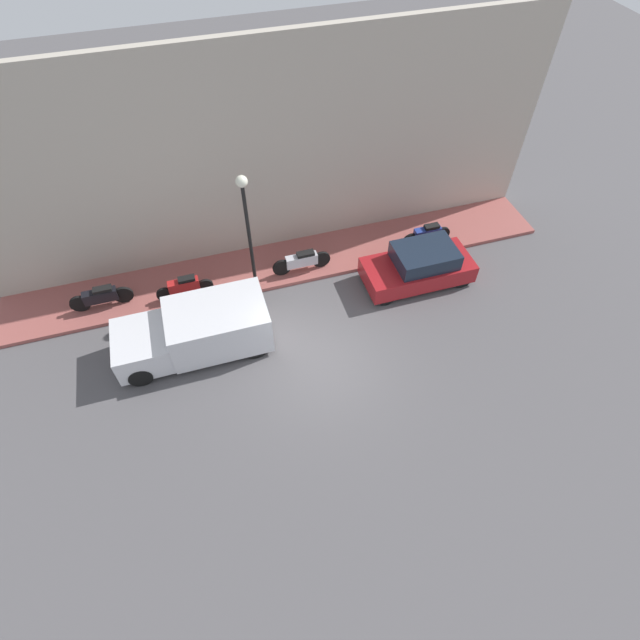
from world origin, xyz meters
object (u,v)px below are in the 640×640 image
at_px(scooter_silver, 302,261).
at_px(motorcycle_black, 101,297).
at_px(motorcycle_blue, 427,234).
at_px(motorcycle_red, 185,286).
at_px(delivery_van, 195,331).
at_px(parked_car, 419,266).
at_px(streetlamp, 246,215).

bearing_deg(scooter_silver, motorcycle_black, 87.62).
distance_m(motorcycle_blue, scooter_silver, 4.92).
height_order(motorcycle_red, scooter_silver, motorcycle_red).
bearing_deg(motorcycle_blue, delivery_van, 104.76).
xyz_separation_m(parked_car, motorcycle_black, (1.84, 10.80, -0.08)).
bearing_deg(motorcycle_black, motorcycle_red, -96.91).
xyz_separation_m(parked_car, motorcycle_blue, (1.58, -1.06, -0.08)).
bearing_deg(streetlamp, scooter_silver, -82.25).
xyz_separation_m(motorcycle_black, scooter_silver, (-0.29, -6.93, -0.00)).
relative_size(motorcycle_red, scooter_silver, 0.91).
xyz_separation_m(motorcycle_blue, scooter_silver, (-0.03, 4.92, -0.00)).
bearing_deg(motorcycle_red, motorcycle_blue, -89.51).
xyz_separation_m(motorcycle_red, scooter_silver, (0.04, -4.19, 0.01)).
bearing_deg(streetlamp, motorcycle_black, 84.15).
xyz_separation_m(motorcycle_black, streetlamp, (-0.53, -5.16, 2.61)).
height_order(motorcycle_blue, streetlamp, streetlamp).
bearing_deg(motorcycle_red, motorcycle_black, 83.09).
bearing_deg(motorcycle_black, parked_car, -99.66).
distance_m(motorcycle_blue, motorcycle_red, 9.11).
distance_m(parked_car, motorcycle_blue, 1.90).
height_order(motorcycle_blue, motorcycle_black, motorcycle_blue).
bearing_deg(delivery_van, motorcycle_red, 2.61).
relative_size(motorcycle_blue, motorcycle_red, 0.99).
distance_m(motorcycle_blue, motorcycle_black, 11.85).
xyz_separation_m(delivery_van, streetlamp, (2.10, -2.31, 2.37)).
bearing_deg(scooter_silver, delivery_van, 119.81).
height_order(parked_car, motorcycle_black, parked_car).
xyz_separation_m(delivery_van, scooter_silver, (2.34, -4.08, -0.25)).
bearing_deg(motorcycle_blue, motorcycle_red, 90.49).
height_order(delivery_van, motorcycle_red, delivery_van).
height_order(motorcycle_blue, scooter_silver, motorcycle_blue).
height_order(parked_car, motorcycle_blue, parked_car).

